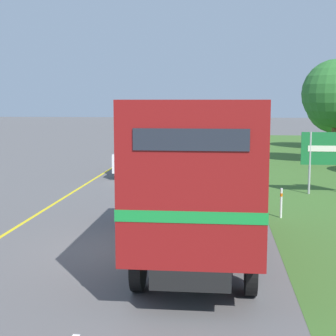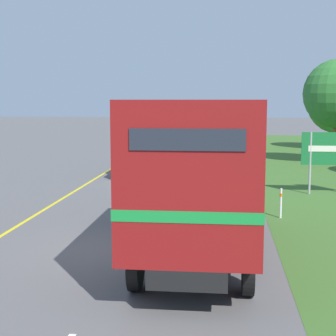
{
  "view_description": "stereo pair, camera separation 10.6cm",
  "coord_description": "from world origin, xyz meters",
  "px_view_note": "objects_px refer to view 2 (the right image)",
  "views": [
    {
      "loc": [
        2.24,
        -12.21,
        3.69
      ],
      "look_at": [
        0.3,
        6.6,
        1.2
      ],
      "focal_mm": 55.0,
      "sensor_mm": 36.0,
      "label": 1
    },
    {
      "loc": [
        2.35,
        -12.2,
        3.69
      ],
      "look_at": [
        0.3,
        6.6,
        1.2
      ],
      "focal_mm": 55.0,
      "sensor_mm": 36.0,
      "label": 2
    }
  ],
  "objects_px": {
    "horse_trailer_truck": "(198,171)",
    "delineator_post": "(281,202)",
    "highway_sign": "(334,150)",
    "lead_car_white": "(140,155)"
  },
  "relations": [
    {
      "from": "lead_car_white",
      "to": "delineator_post",
      "type": "xyz_separation_m",
      "value": [
        6.01,
        -9.15,
        -0.48
      ]
    },
    {
      "from": "horse_trailer_truck",
      "to": "delineator_post",
      "type": "height_order",
      "value": "horse_trailer_truck"
    },
    {
      "from": "horse_trailer_truck",
      "to": "delineator_post",
      "type": "distance_m",
      "value": 5.17
    },
    {
      "from": "horse_trailer_truck",
      "to": "lead_car_white",
      "type": "distance_m",
      "value": 13.98
    },
    {
      "from": "horse_trailer_truck",
      "to": "highway_sign",
      "type": "bearing_deg",
      "value": 60.76
    },
    {
      "from": "lead_car_white",
      "to": "highway_sign",
      "type": "relative_size",
      "value": 1.63
    },
    {
      "from": "highway_sign",
      "to": "lead_car_white",
      "type": "bearing_deg",
      "value": 150.68
    },
    {
      "from": "highway_sign",
      "to": "delineator_post",
      "type": "bearing_deg",
      "value": -119.33
    },
    {
      "from": "highway_sign",
      "to": "horse_trailer_truck",
      "type": "bearing_deg",
      "value": -119.24
    },
    {
      "from": "lead_car_white",
      "to": "highway_sign",
      "type": "bearing_deg",
      "value": -29.32
    }
  ]
}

